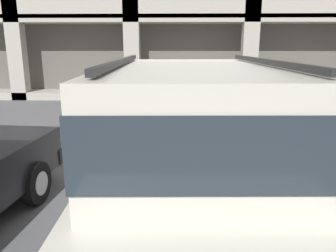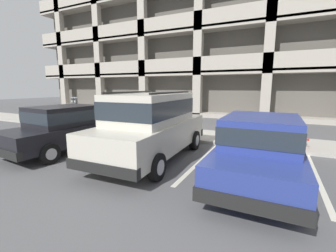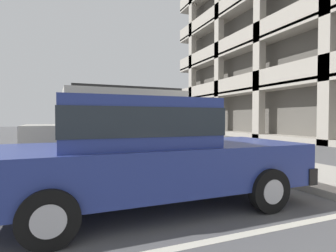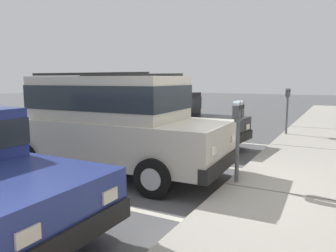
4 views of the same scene
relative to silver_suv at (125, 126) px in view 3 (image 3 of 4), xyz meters
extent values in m
cube|color=#565659|center=(-0.02, 2.22, -1.14)|extent=(80.00, 80.00, 0.10)
cube|color=#ADA89E|center=(-0.02, 3.52, -1.03)|extent=(40.00, 2.20, 0.12)
cube|color=#606060|center=(-8.02, 3.52, -0.97)|extent=(0.03, 2.16, 0.00)
cube|color=#606060|center=(-4.02, 3.52, -0.97)|extent=(0.03, 2.16, 0.00)
cube|color=#606060|center=(-0.02, 3.52, -0.97)|extent=(0.03, 2.16, 0.00)
cube|color=silver|center=(-4.41, 0.82, -1.08)|extent=(0.12, 4.80, 0.01)
cube|color=silver|center=(-1.49, 0.82, -1.08)|extent=(0.12, 4.80, 0.01)
cube|color=silver|center=(1.44, 0.82, -1.08)|extent=(0.12, 4.80, 0.01)
cube|color=silver|center=(4.37, 0.82, -1.08)|extent=(0.12, 4.80, 0.01)
cube|color=beige|center=(0.00, 0.02, -0.36)|extent=(1.99, 4.76, 0.80)
cube|color=beige|center=(0.00, -0.03, 0.46)|extent=(1.71, 2.96, 0.84)
cube|color=#232B33|center=(0.00, -0.03, 0.48)|extent=(1.74, 2.99, 0.46)
cube|color=black|center=(-0.07, 2.33, -0.64)|extent=(1.88, 0.22, 0.24)
cube|color=black|center=(0.07, -2.29, -0.64)|extent=(1.88, 0.22, 0.24)
cube|color=silver|center=(0.49, 2.40, -0.28)|extent=(0.24, 0.04, 0.14)
cube|color=silver|center=(-0.65, 2.36, -0.28)|extent=(0.24, 0.04, 0.14)
cylinder|color=black|center=(0.85, 1.51, -0.76)|extent=(0.22, 0.67, 0.66)
cylinder|color=#B2B2B7|center=(0.85, 1.51, -0.76)|extent=(0.23, 0.37, 0.36)
cylinder|color=black|center=(-0.95, 1.45, -0.76)|extent=(0.22, 0.67, 0.66)
cylinder|color=#B2B2B7|center=(-0.95, 1.45, -0.76)|extent=(0.23, 0.37, 0.36)
cylinder|color=black|center=(0.95, -1.41, -0.76)|extent=(0.22, 0.67, 0.66)
cylinder|color=#B2B2B7|center=(0.95, -1.41, -0.76)|extent=(0.23, 0.37, 0.36)
cylinder|color=black|center=(-0.86, -1.46, -0.76)|extent=(0.22, 0.67, 0.66)
cylinder|color=#B2B2B7|center=(-0.86, -1.46, -0.76)|extent=(0.23, 0.37, 0.36)
cube|color=black|center=(0.69, -0.01, 0.92)|extent=(0.13, 2.62, 0.05)
cube|color=black|center=(-0.69, -0.05, 0.92)|extent=(0.13, 2.62, 0.05)
cube|color=black|center=(-3.05, -0.31, -0.49)|extent=(2.07, 4.53, 0.60)
cube|color=black|center=(-3.07, -0.60, 0.13)|extent=(1.66, 2.10, 0.64)
cube|color=#232B33|center=(-3.07, -0.60, 0.15)|extent=(1.69, 2.13, 0.35)
cube|color=black|center=(-2.86, 1.85, -0.67)|extent=(1.74, 0.31, 0.24)
cube|color=black|center=(-3.23, -2.46, -0.67)|extent=(1.74, 0.31, 0.24)
cube|color=silver|center=(-2.33, 1.85, -0.43)|extent=(0.24, 0.05, 0.14)
cube|color=silver|center=(-3.38, 1.94, -0.43)|extent=(0.24, 0.05, 0.14)
cylinder|color=black|center=(-2.10, 0.98, -0.79)|extent=(0.21, 0.61, 0.60)
cylinder|color=#B2B2B7|center=(-2.10, 0.98, -0.79)|extent=(0.21, 0.34, 0.33)
cylinder|color=black|center=(-3.76, 1.12, -0.79)|extent=(0.21, 0.61, 0.60)
cylinder|color=#B2B2B7|center=(-3.76, 1.12, -0.79)|extent=(0.21, 0.34, 0.33)
cylinder|color=black|center=(-2.33, -1.74, -0.79)|extent=(0.21, 0.61, 0.60)
cylinder|color=#B2B2B7|center=(-2.33, -1.74, -0.79)|extent=(0.21, 0.34, 0.33)
cylinder|color=black|center=(-3.99, -1.59, -0.79)|extent=(0.21, 0.61, 0.60)
cylinder|color=#B2B2B7|center=(-3.99, -1.59, -0.79)|extent=(0.21, 0.34, 0.33)
cube|color=navy|center=(3.09, -0.25, -0.49)|extent=(1.71, 4.40, 0.60)
cube|color=navy|center=(3.09, -0.55, 0.13)|extent=(1.50, 1.98, 0.64)
cube|color=#232B33|center=(3.09, -0.55, 0.15)|extent=(1.52, 2.01, 0.35)
cube|color=black|center=(3.09, 1.91, -0.67)|extent=(1.73, 0.16, 0.24)
cube|color=silver|center=(3.62, 1.96, -0.43)|extent=(0.24, 0.03, 0.14)
cube|color=silver|center=(2.56, 1.96, -0.43)|extent=(0.24, 0.03, 0.14)
cylinder|color=black|center=(3.92, 1.11, -0.79)|extent=(0.16, 0.60, 0.60)
cylinder|color=#B2B2B7|center=(3.92, 1.11, -0.79)|extent=(0.18, 0.33, 0.33)
cylinder|color=black|center=(2.26, 1.12, -0.79)|extent=(0.16, 0.60, 0.60)
cylinder|color=#B2B2B7|center=(2.26, 1.12, -0.79)|extent=(0.18, 0.33, 0.33)
cylinder|color=black|center=(3.92, -1.61, -0.79)|extent=(0.16, 0.60, 0.60)
cylinder|color=#B2B2B7|center=(3.92, -1.61, -0.79)|extent=(0.18, 0.33, 0.33)
cylinder|color=black|center=(2.25, -1.61, -0.79)|extent=(0.16, 0.60, 0.60)
cylinder|color=#B2B2B7|center=(2.25, -1.61, -0.79)|extent=(0.18, 0.33, 0.33)
cylinder|color=#595B60|center=(-0.23, 2.57, -0.43)|extent=(0.07, 0.07, 1.08)
cube|color=#595B60|center=(-0.23, 2.57, 0.14)|extent=(0.28, 0.06, 0.06)
cube|color=#424447|center=(-0.33, 2.57, 0.28)|extent=(0.15, 0.11, 0.22)
cylinder|color=#8C99A3|center=(-0.33, 2.57, 0.39)|extent=(0.15, 0.11, 0.15)
cube|color=#B7B293|center=(-0.33, 2.51, 0.24)|extent=(0.08, 0.01, 0.08)
cube|color=#424447|center=(-0.13, 2.57, 0.28)|extent=(0.15, 0.11, 0.22)
cylinder|color=#8C99A3|center=(-0.13, 2.57, 0.39)|extent=(0.15, 0.11, 0.15)
cube|color=#B7B293|center=(-0.13, 2.51, 0.24)|extent=(0.08, 0.01, 0.08)
cylinder|color=#595B60|center=(-6.08, 2.55, -0.37)|extent=(0.07, 0.07, 1.19)
cube|color=#595B60|center=(-6.08, 2.55, 0.25)|extent=(0.28, 0.06, 0.06)
cube|color=#515459|center=(-6.18, 2.55, 0.39)|extent=(0.15, 0.11, 0.22)
cylinder|color=#8C99A3|center=(-6.18, 2.55, 0.50)|extent=(0.15, 0.11, 0.15)
cube|color=#B7B293|center=(-6.18, 2.49, 0.35)|extent=(0.08, 0.01, 0.08)
cube|color=#515459|center=(-5.98, 2.55, 0.39)|extent=(0.15, 0.11, 0.22)
cylinder|color=#8C99A3|center=(-5.98, 2.55, 0.50)|extent=(0.15, 0.11, 0.15)
cube|color=#B7B293|center=(-5.98, 2.49, 0.35)|extent=(0.08, 0.01, 0.08)
cube|color=#A8A093|center=(-1.91, 9.76, 2.61)|extent=(32.00, 0.20, 1.10)
cube|color=#A8A093|center=(-1.91, 9.76, 5.61)|extent=(32.00, 0.20, 1.10)
cube|color=#A8A093|center=(-15.63, 9.91, 7.91)|extent=(0.60, 0.50, 18.00)
cube|color=#A8A093|center=(-11.05, 9.91, 7.91)|extent=(0.60, 0.50, 18.00)
camera|label=1|loc=(-0.16, -3.18, 1.08)|focal=35.00mm
camera|label=2|loc=(3.37, -5.77, 1.08)|focal=24.00mm
camera|label=3|loc=(6.69, -1.47, 0.19)|focal=28.00mm
camera|label=4|loc=(5.28, 4.12, 0.82)|focal=35.00mm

